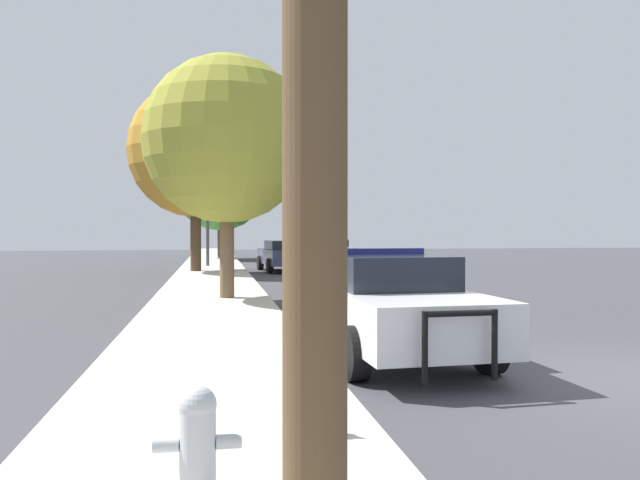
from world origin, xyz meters
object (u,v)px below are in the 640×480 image
object	(u,v)px
tree_sidewalk_mid	(196,151)
tree_sidewalk_near	(227,140)
traffic_light	(244,197)
traffic_cone	(316,401)
car_background_midblock	(284,255)
tree_sidewalk_far	(220,183)
police_car	(385,301)
car_background_distant	(305,247)
car_background_oncoming	(332,250)
fire_hydrant	(198,436)

from	to	relation	value
tree_sidewalk_mid	tree_sidewalk_near	bearing A→B (deg)	-84.40
traffic_light	traffic_cone	world-z (taller)	traffic_light
traffic_light	traffic_cone	distance (m)	26.33
traffic_light	car_background_midblock	xyz separation A→B (m)	(1.70, -3.02, -2.81)
car_background_midblock	tree_sidewalk_far	distance (m)	13.90
traffic_light	tree_sidewalk_far	world-z (taller)	tree_sidewalk_far
police_car	traffic_cone	distance (m)	4.24
car_background_midblock	tree_sidewalk_mid	distance (m)	6.10
traffic_light	car_background_distant	bearing A→B (deg)	66.62
car_background_distant	traffic_cone	bearing A→B (deg)	-93.39
traffic_cone	tree_sidewalk_near	bearing A→B (deg)	92.63
tree_sidewalk_near	traffic_cone	world-z (taller)	tree_sidewalk_near
car_background_midblock	tree_sidewalk_mid	world-z (taller)	tree_sidewalk_mid
traffic_light	car_background_oncoming	distance (m)	8.36
car_background_distant	tree_sidewalk_far	distance (m)	7.14
car_background_oncoming	tree_sidewalk_far	xyz separation A→B (m)	(-6.64, 4.38, 4.27)
car_background_distant	traffic_light	bearing A→B (deg)	-108.58
police_car	tree_sidewalk_mid	distance (m)	19.16
car_background_midblock	fire_hydrant	bearing A→B (deg)	-102.41
traffic_light	tree_sidewalk_mid	distance (m)	4.86
car_background_midblock	tree_sidewalk_far	bearing A→B (deg)	97.44
car_background_oncoming	tree_sidewalk_mid	distance (m)	13.13
tree_sidewalk_mid	tree_sidewalk_far	distance (m)	13.92
fire_hydrant	tree_sidewalk_far	size ratio (longest dim) A/B	0.09
traffic_light	car_background_oncoming	bearing A→B (deg)	44.86
fire_hydrant	car_background_midblock	xyz separation A→B (m)	(3.32, 24.19, 0.26)
traffic_light	car_background_distant	distance (m)	12.03
car_background_oncoming	traffic_cone	distance (m)	32.29
fire_hydrant	traffic_cone	bearing A→B (deg)	48.16
car_background_distant	tree_sidewalk_mid	bearing A→B (deg)	-110.39
car_background_distant	tree_sidewalk_far	bearing A→B (deg)	-167.17
tree_sidewalk_near	police_car	bearing A→B (deg)	-73.00
police_car	car_background_midblock	size ratio (longest dim) A/B	1.15
traffic_light	tree_sidewalk_mid	size ratio (longest dim) A/B	0.59
fire_hydrant	traffic_cone	xyz separation A→B (m)	(0.96, 1.08, -0.10)
car_background_oncoming	tree_sidewalk_far	size ratio (longest dim) A/B	0.58
traffic_cone	fire_hydrant	bearing A→B (deg)	-131.84
car_background_midblock	tree_sidewalk_near	world-z (taller)	tree_sidewalk_near
traffic_light	car_background_oncoming	xyz separation A→B (m)	(5.58, 5.55, -2.84)
car_background_oncoming	police_car	bearing A→B (deg)	75.85
police_car	fire_hydrant	xyz separation A→B (m)	(-2.66, -4.94, -0.29)
police_car	car_background_distant	size ratio (longest dim) A/B	1.08
traffic_cone	car_background_oncoming	bearing A→B (deg)	78.87
car_background_distant	tree_sidewalk_far	xyz separation A→B (m)	(-5.71, -0.81, 4.22)
car_background_midblock	tree_sidewalk_mid	size ratio (longest dim) A/B	0.55
car_background_oncoming	tree_sidewalk_far	world-z (taller)	tree_sidewalk_far
police_car	fire_hydrant	world-z (taller)	police_car
traffic_light	tree_sidewalk_mid	xyz separation A→B (m)	(-2.26, -3.94, 1.75)
tree_sidewalk_mid	tree_sidewalk_near	world-z (taller)	tree_sidewalk_mid
traffic_light	tree_sidewalk_near	distance (m)	15.12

